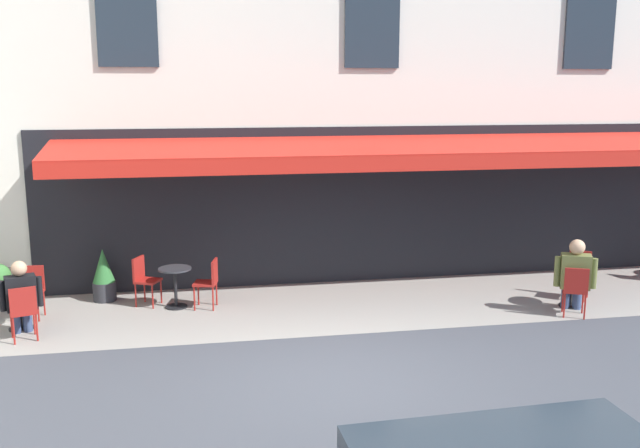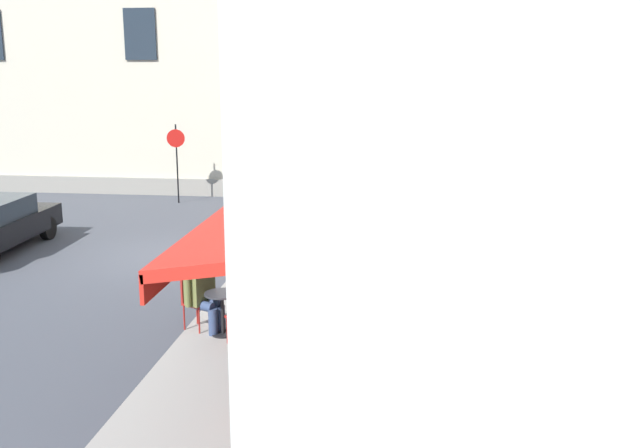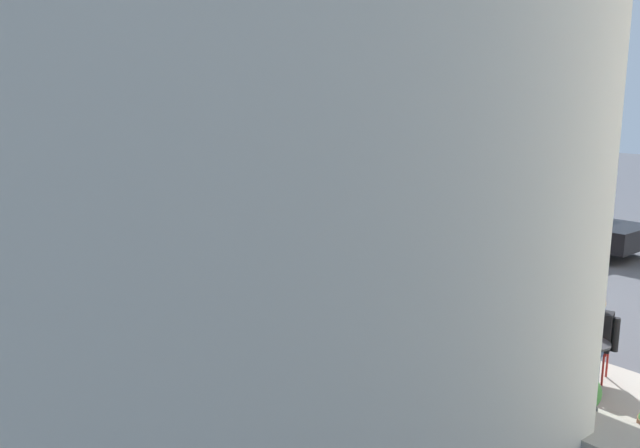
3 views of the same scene
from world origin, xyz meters
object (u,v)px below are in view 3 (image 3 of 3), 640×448
at_px(cafe_chair_red_near_door, 149,223).
at_px(potted_plant_entrance_right, 451,358).
at_px(cafe_chair_red_facing_street, 392,307).
at_px(parked_car_black, 558,222).
at_px(cafe_table_streetside, 586,359).
at_px(seated_companion_in_black, 593,336).
at_px(cafe_chair_red_kerbside, 430,332).
at_px(seated_patron_in_olive, 258,227).
at_px(cafe_table_near_entrance, 413,321).
at_px(cafe_chair_red_under_awning, 218,234).
at_px(cafe_chair_red_corner_right, 556,366).
at_px(cafe_chair_red_by_window, 266,233).
at_px(cafe_table_far_end, 242,236).
at_px(cafe_chair_red_corner_left, 114,219).
at_px(potted_plant_entrance_left, 581,405).
at_px(cafe_chair_red_back_row, 595,341).
at_px(cafe_table_mid_terrace, 135,222).

bearing_deg(cafe_chair_red_near_door, potted_plant_entrance_right, -3.45).
height_order(cafe_chair_red_facing_street, parked_car_black, parked_car_black).
height_order(cafe_table_streetside, seated_companion_in_black, seated_companion_in_black).
relative_size(cafe_chair_red_kerbside, seated_patron_in_olive, 0.66).
relative_size(cafe_table_near_entrance, seated_patron_in_olive, 0.55).
distance_m(cafe_chair_red_under_awning, parked_car_black, 9.08).
bearing_deg(cafe_table_streetside, cafe_table_near_entrance, -163.81).
bearing_deg(cafe_chair_red_corner_right, parked_car_black, 121.38).
height_order(cafe_chair_red_facing_street, cafe_chair_red_under_awning, same).
height_order(cafe_chair_red_by_window, cafe_chair_red_under_awning, same).
bearing_deg(parked_car_black, cafe_table_streetside, -56.21).
relative_size(cafe_chair_red_by_window, seated_patron_in_olive, 0.66).
bearing_deg(cafe_table_far_end, cafe_table_near_entrance, -9.85).
distance_m(cafe_chair_red_near_door, cafe_chair_red_corner_left, 1.22).
xyz_separation_m(cafe_chair_red_by_window, parked_car_black, (4.37, 6.49, 0.16)).
bearing_deg(cafe_chair_red_corner_right, cafe_table_far_end, 173.27).
bearing_deg(cafe_chair_red_facing_street, seated_patron_in_olive, 166.94).
distance_m(cafe_chair_red_corner_right, potted_plant_entrance_left, 0.92).
bearing_deg(seated_patron_in_olive, cafe_chair_red_facing_street, -13.06).
bearing_deg(cafe_table_near_entrance, cafe_table_streetside, 16.19).
height_order(cafe_chair_red_near_door, cafe_table_far_end, cafe_chair_red_near_door).
relative_size(cafe_chair_red_corner_left, cafe_chair_red_back_row, 1.00).
xyz_separation_m(cafe_table_near_entrance, cafe_chair_red_by_window, (-6.90, 1.82, 0.06)).
height_order(cafe_table_near_entrance, cafe_chair_red_near_door, cafe_chair_red_near_door).
bearing_deg(seated_patron_in_olive, cafe_chair_red_near_door, -152.77).
bearing_deg(cafe_chair_red_corner_right, cafe_chair_red_under_awning, 176.25).
bearing_deg(cafe_chair_red_corner_left, cafe_chair_red_by_window, 28.91).
height_order(cafe_chair_red_kerbside, potted_plant_entrance_right, potted_plant_entrance_right).
bearing_deg(seated_patron_in_olive, potted_plant_entrance_right, -15.44).
xyz_separation_m(cafe_table_mid_terrace, cafe_chair_red_by_window, (3.83, 1.95, 0.06)).
bearing_deg(cafe_table_near_entrance, cafe_table_far_end, 170.15).
relative_size(cafe_table_near_entrance, potted_plant_entrance_left, 0.89).
bearing_deg(seated_companion_in_black, cafe_table_far_end, 179.34).
bearing_deg(cafe_chair_red_kerbside, cafe_table_near_entrance, 155.66).
xyz_separation_m(cafe_chair_red_kerbside, potted_plant_entrance_left, (2.58, -0.23, -0.09)).
bearing_deg(cafe_chair_red_back_row, cafe_chair_red_near_door, -173.93).
bearing_deg(cafe_chair_red_corner_left, cafe_table_near_entrance, 2.84).
height_order(seated_patron_in_olive, potted_plant_entrance_left, seated_patron_in_olive).
bearing_deg(cafe_chair_red_under_awning, cafe_chair_red_corner_left, -159.96).
bearing_deg(cafe_table_far_end, cafe_chair_red_by_window, 65.51).
distance_m(cafe_chair_red_kerbside, cafe_table_streetside, 2.20).
distance_m(cafe_chair_red_back_row, parked_car_black, 8.51).
relative_size(cafe_table_far_end, parked_car_black, 0.17).
height_order(cafe_chair_red_by_window, seated_companion_in_black, seated_companion_in_black).
bearing_deg(cafe_table_near_entrance, cafe_chair_red_kerbside, -24.34).
bearing_deg(cafe_chair_red_under_awning, cafe_chair_red_facing_street, -5.12).
height_order(cafe_table_near_entrance, seated_patron_in_olive, seated_patron_in_olive).
bearing_deg(potted_plant_entrance_right, cafe_chair_red_near_door, 176.55).
xyz_separation_m(cafe_table_streetside, potted_plant_entrance_right, (-1.19, -1.42, -0.00)).
height_order(cafe_chair_red_under_awning, potted_plant_entrance_right, potted_plant_entrance_right).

